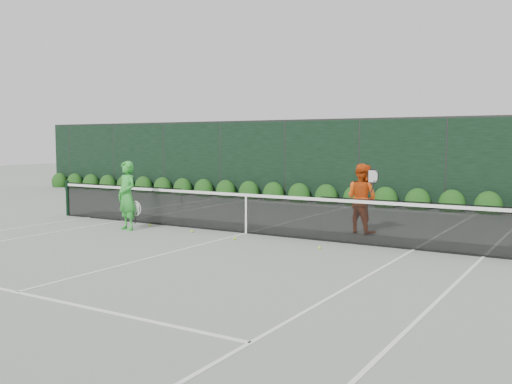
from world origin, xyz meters
The scene contains 8 objects.
ground centered at (0.00, 0.00, 0.00)m, with size 80.00×80.00×0.00m, color gray.
tennis_net centered at (-0.02, 0.00, 0.53)m, with size 12.90×0.10×1.07m.
player_woman centered at (-2.88, -1.10, 0.87)m, with size 0.73×0.57×1.75m.
player_man centered at (2.38, 1.53, 0.86)m, with size 0.99×0.86×1.71m.
court_lines centered at (0.00, 0.00, 0.01)m, with size 11.03×23.83×0.01m.
windscreen_fence centered at (0.00, -2.71, 1.51)m, with size 32.00×21.07×3.06m.
hedge_row centered at (0.00, 7.15, 0.23)m, with size 31.66×0.65×0.94m.
tennis_balls centered at (-0.33, -0.70, 0.03)m, with size 5.27×0.64×0.07m.
Camera 1 is at (7.39, -11.66, 2.26)m, focal length 40.00 mm.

